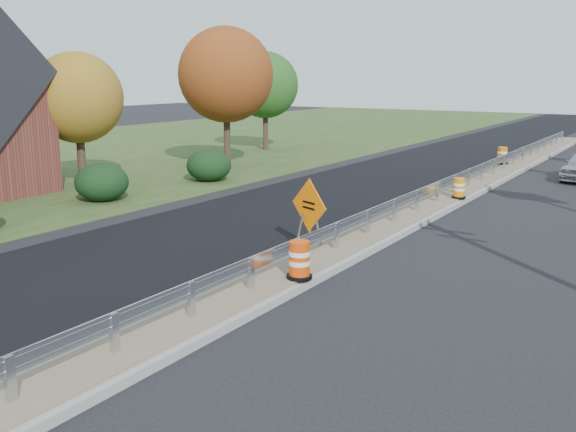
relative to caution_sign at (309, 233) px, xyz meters
The scene contains 14 objects.
ground 2.20m from the caution_sign, 65.06° to the left, with size 140.00×140.00×0.00m, color black.
grass_verge_near 26.01m from the caution_sign, 152.67° to the left, with size 30.00×120.00×0.03m, color #2D421C.
milled_overlay 12.45m from the caution_sign, 106.34° to the left, with size 7.20×120.00×0.01m, color black.
median 9.99m from the caution_sign, 84.82° to the left, with size 1.60×55.00×0.23m.
guardrail 10.97m from the caution_sign, 85.30° to the left, with size 0.10×46.15×0.72m.
hedge_mid 10.78m from the caution_sign, 169.65° to the left, with size 2.09×2.09×1.52m, color black.
hedge_north 12.85m from the caution_sign, 141.84° to the left, with size 2.09×2.09×1.52m, color black.
tree_near_yellow 15.02m from the caution_sign, 164.40° to the left, with size 3.96×3.96×5.88m.
tree_near_red 17.54m from the caution_sign, 135.39° to the left, with size 4.95×4.95×7.35m.
tree_near_back 25.28m from the caution_sign, 127.14° to the left, with size 4.29×4.29×6.37m.
caution_sign is the anchor object (origin of this frame).
barrel_median_near 3.23m from the caution_sign, 63.33° to the right, with size 0.61×0.61×0.89m.
barrel_median_mid 9.04m from the caution_sign, 80.76° to the left, with size 0.53×0.53×0.78m.
barrel_median_far 19.61m from the caution_sign, 88.98° to the left, with size 0.62×0.62×0.90m.
Camera 1 is at (8.00, -17.07, 4.89)m, focal length 40.00 mm.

